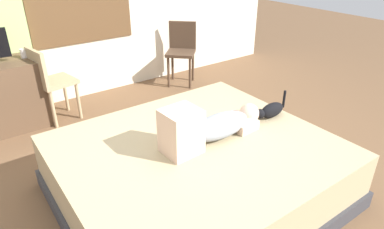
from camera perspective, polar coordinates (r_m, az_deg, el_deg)
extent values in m
plane|color=brown|center=(2.86, 0.17, -13.78)|extent=(16.00, 16.00, 0.00)
cube|color=#38383D|center=(2.85, 0.74, -12.16)|extent=(2.05, 1.83, 0.14)
cube|color=tan|center=(2.70, 0.77, -8.22)|extent=(1.99, 1.78, 0.34)
ellipsoid|color=#8C939E|center=(2.71, 4.64, -1.86)|extent=(0.57, 0.29, 0.17)
sphere|color=beige|center=(2.92, 9.51, 0.20)|extent=(0.17, 0.17, 0.17)
cube|color=beige|center=(2.45, -1.81, -2.86)|extent=(0.27, 0.25, 0.34)
cube|color=beige|center=(2.87, 7.82, -1.29)|extent=(0.21, 0.29, 0.08)
ellipsoid|color=black|center=(3.06, 13.20, 0.72)|extent=(0.26, 0.12, 0.13)
sphere|color=black|center=(2.95, 11.26, 0.09)|extent=(0.08, 0.08, 0.08)
cylinder|color=black|center=(3.15, 15.11, 2.51)|extent=(0.02, 0.02, 0.16)
cylinder|color=white|center=(4.13, -26.25, 9.15)|extent=(0.07, 0.07, 0.10)
cylinder|color=tan|center=(4.39, -20.35, 3.29)|extent=(0.04, 0.04, 0.44)
cylinder|color=tan|center=(4.14, -18.40, 2.15)|extent=(0.04, 0.04, 0.44)
cylinder|color=tan|center=(4.28, -23.90, 2.02)|extent=(0.04, 0.04, 0.44)
cylinder|color=tan|center=(4.02, -22.13, 0.78)|extent=(0.04, 0.04, 0.44)
cube|color=tan|center=(4.12, -21.76, 5.11)|extent=(0.44, 0.44, 0.04)
cube|color=tan|center=(3.99, -24.44, 7.15)|extent=(0.11, 0.38, 0.38)
cylinder|color=#4C3828|center=(4.76, -0.33, 6.88)|extent=(0.04, 0.04, 0.44)
cylinder|color=#4C3828|center=(4.81, -3.95, 7.04)|extent=(0.04, 0.04, 0.44)
cylinder|color=#4C3828|center=(5.04, 0.16, 8.08)|extent=(0.04, 0.04, 0.44)
cylinder|color=#4C3828|center=(5.09, -3.26, 8.22)|extent=(0.04, 0.04, 0.44)
cube|color=#4C3828|center=(4.85, -1.89, 10.25)|extent=(0.54, 0.54, 0.04)
cube|color=#4C3828|center=(4.95, -1.59, 13.14)|extent=(0.30, 0.29, 0.38)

